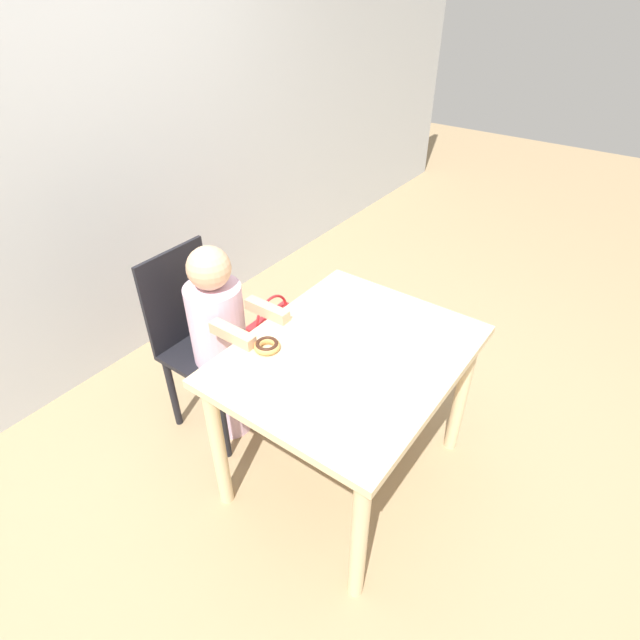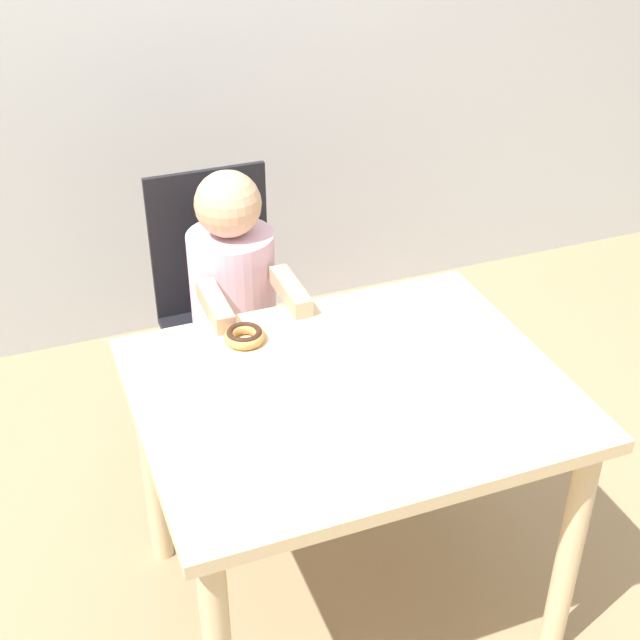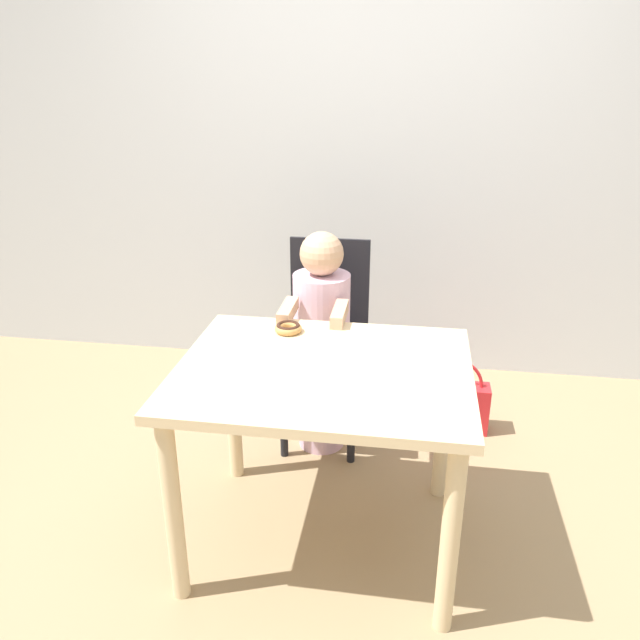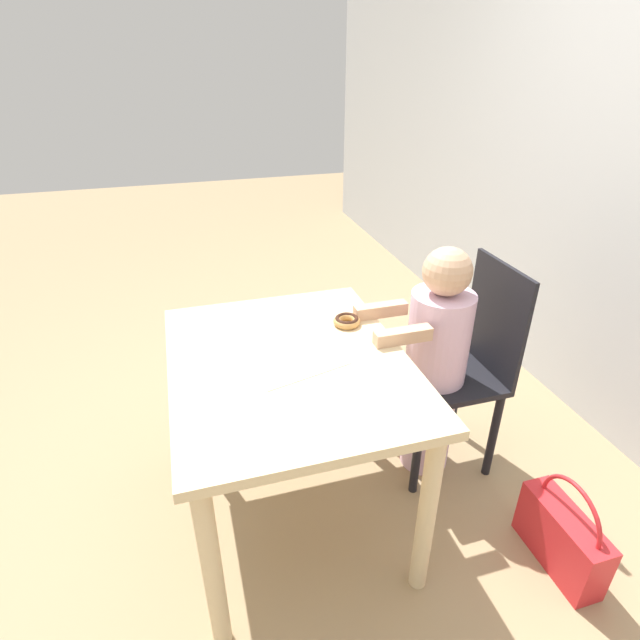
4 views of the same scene
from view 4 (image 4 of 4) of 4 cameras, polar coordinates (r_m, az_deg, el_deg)
ground_plane at (r=2.21m, az=-2.97°, el=-20.65°), size 12.00×12.00×0.00m
dining_table at (r=1.79m, az=-3.47°, el=-7.58°), size 1.00×0.81×0.73m
chair at (r=2.20m, az=15.70°, el=-5.38°), size 0.37×0.42×0.94m
child_figure at (r=2.12m, az=12.92°, el=-4.99°), size 0.26×0.45×1.03m
donut at (r=1.93m, az=3.08°, el=-0.06°), size 0.10×0.10×0.03m
napkin at (r=1.75m, az=-3.53°, el=-3.96°), size 0.38×0.38×0.00m
handbag at (r=2.13m, az=25.94°, el=-21.32°), size 0.36×0.12×0.38m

